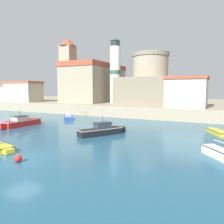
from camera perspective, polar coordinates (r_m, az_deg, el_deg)
name	(u,v)px	position (r m, az deg, el deg)	size (l,w,h in m)	color
ground_plane	(23,160)	(18.36, -22.33, -11.47)	(200.00, 200.00, 0.00)	#235670
quay_seawall	(163,106)	(58.59, 13.13, 1.66)	(120.00, 40.00, 2.14)	gray
motorboat_red_0	(21,122)	(34.47, -22.78, -2.47)	(2.16, 6.44, 2.39)	red
dinghy_yellow_1	(218,132)	(29.27, 25.89, -4.69)	(2.73, 4.30, 0.51)	yellow
motorboat_black_2	(102,130)	(25.77, -2.68, -4.79)	(4.09, 5.76, 2.37)	black
sailboat_blue_5	(68,116)	(40.36, -11.32, -1.16)	(4.52, 4.93, 4.64)	#284C9E
mooring_buoy	(18,158)	(17.83, -23.34, -11.07)	(0.57, 0.57, 0.57)	red
church	(92,81)	(57.38, -5.23, 7.97)	(13.47, 18.34, 16.19)	gray
fortress	(150,86)	(46.91, 9.92, 6.71)	(11.85, 11.85, 10.68)	gray
lighthouse	(115,72)	(49.63, 0.84, 10.49)	(2.42, 2.42, 14.57)	silver
harbor_shed_near_wharf	(187,92)	(41.02, 18.97, 4.97)	(6.92, 7.26, 5.37)	#BCB29E
harbor_shed_mid_row	(6,93)	(67.43, -25.99, 4.58)	(6.67, 6.74, 4.43)	#BCB29E
harbor_shed_far_end	(24,91)	(60.62, -22.12, 4.99)	(9.29, 5.33, 5.16)	#BCB29E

